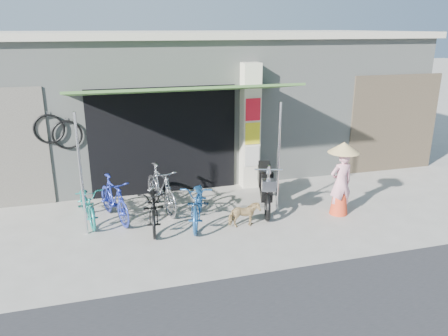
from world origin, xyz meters
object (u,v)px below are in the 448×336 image
object	(u,v)px
bike_teal	(87,203)
bike_black	(154,206)
moped	(265,185)
bike_silver	(161,188)
bike_navy	(198,202)
nun	(341,178)
bike_blue	(114,199)
street_dog	(244,215)

from	to	relation	value
bike_teal	bike_black	bearing A→B (deg)	-36.37
bike_black	moped	xyz separation A→B (m)	(2.46, 0.34, 0.07)
bike_black	bike_silver	world-z (taller)	bike_silver
bike_navy	moped	size ratio (longest dim) A/B	0.90
nun	bike_black	bearing A→B (deg)	-11.27
bike_blue	nun	distance (m)	4.68
bike_blue	bike_teal	bearing A→B (deg)	153.45
moped	nun	bearing A→B (deg)	-13.25
bike_blue	bike_navy	bearing A→B (deg)	-38.55
bike_teal	bike_navy	world-z (taller)	bike_navy
bike_black	bike_silver	distance (m)	0.83
bike_teal	bike_black	xyz separation A→B (m)	(1.27, -0.61, 0.03)
street_dog	nun	bearing A→B (deg)	-87.44
bike_navy	moped	bearing A→B (deg)	31.39
bike_silver	moped	world-z (taller)	moped
bike_teal	street_dog	bearing A→B (deg)	-31.71
street_dog	bike_blue	bearing A→B (deg)	67.47
bike_silver	street_dog	world-z (taller)	bike_silver
bike_teal	bike_silver	size ratio (longest dim) A/B	0.91
bike_navy	nun	bearing A→B (deg)	9.39
moped	bike_silver	bearing A→B (deg)	-174.45
bike_teal	street_dog	distance (m)	3.17
street_dog	bike_silver	bearing A→B (deg)	48.58
street_dog	moped	distance (m)	1.18
bike_teal	bike_blue	bearing A→B (deg)	-19.10
bike_silver	bike_navy	bearing A→B (deg)	-67.18
bike_silver	bike_navy	distance (m)	1.07
bike_teal	bike_navy	distance (m)	2.25
bike_blue	bike_black	size ratio (longest dim) A/B	0.93
bike_blue	bike_silver	xyz separation A→B (m)	(0.99, 0.26, 0.04)
bike_blue	bike_navy	size ratio (longest dim) A/B	0.89
bike_teal	street_dog	xyz separation A→B (m)	(2.96, -1.13, -0.14)
moped	bike_black	bearing A→B (deg)	-155.04
bike_navy	nun	size ratio (longest dim) A/B	1.09
bike_blue	nun	world-z (taller)	nun
street_dog	bike_navy	bearing A→B (deg)	61.72
bike_teal	nun	world-z (taller)	nun
bike_teal	bike_black	distance (m)	1.41
street_dog	bike_teal	bearing A→B (deg)	69.97
bike_blue	nun	bearing A→B (deg)	-30.51
bike_teal	bike_silver	xyz separation A→B (m)	(1.51, 0.19, 0.10)
street_dog	moped	size ratio (longest dim) A/B	0.32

